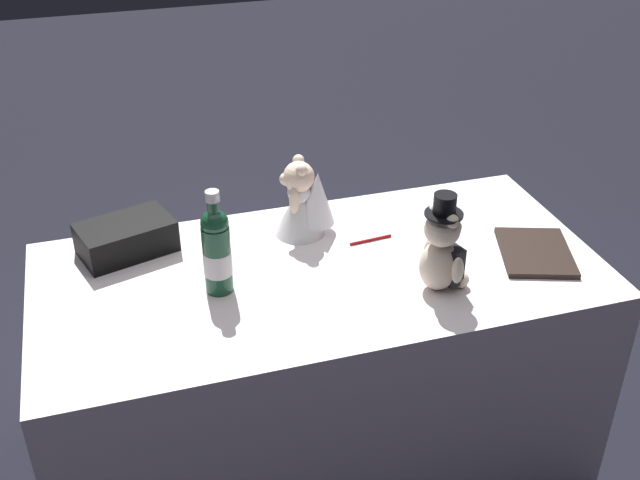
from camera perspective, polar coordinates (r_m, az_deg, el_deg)
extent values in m
plane|color=black|center=(2.76, 0.00, -15.63)|extent=(12.00, 12.00, 0.00)
cube|color=white|center=(2.49, 0.00, -9.57)|extent=(1.64, 0.79, 0.77)
ellipsoid|color=beige|center=(2.16, 8.73, -1.86)|extent=(0.11, 0.10, 0.15)
cube|color=black|center=(2.18, 9.34, -1.61)|extent=(0.07, 0.10, 0.11)
sphere|color=beige|center=(2.10, 8.99, 0.81)|extent=(0.10, 0.10, 0.10)
sphere|color=beige|center=(2.13, 9.83, 0.99)|extent=(0.04, 0.04, 0.04)
sphere|color=beige|center=(2.06, 9.71, 1.35)|extent=(0.04, 0.04, 0.04)
sphere|color=beige|center=(2.10, 8.46, 2.15)|extent=(0.04, 0.04, 0.04)
ellipsoid|color=beige|center=(2.13, 10.07, -2.21)|extent=(0.03, 0.03, 0.08)
ellipsoid|color=beige|center=(2.20, 8.04, -0.81)|extent=(0.03, 0.03, 0.08)
sphere|color=beige|center=(2.21, 10.30, -2.87)|extent=(0.05, 0.05, 0.05)
sphere|color=beige|center=(2.24, 9.26, -2.14)|extent=(0.05, 0.05, 0.05)
cylinder|color=black|center=(2.08, 9.09, 1.90)|extent=(0.10, 0.10, 0.01)
cylinder|color=black|center=(2.06, 9.16, 2.64)|extent=(0.06, 0.06, 0.05)
cone|color=white|center=(2.40, -1.49, 2.16)|extent=(0.16, 0.16, 0.15)
ellipsoid|color=white|center=(2.37, -1.51, 3.52)|extent=(0.07, 0.06, 0.07)
sphere|color=beige|center=(2.34, -1.52, 4.67)|extent=(0.10, 0.10, 0.10)
sphere|color=beige|center=(2.34, -2.52, 4.50)|extent=(0.04, 0.04, 0.04)
sphere|color=beige|center=(2.35, -1.60, 5.87)|extent=(0.04, 0.04, 0.04)
sphere|color=beige|center=(2.29, -1.48, 5.15)|extent=(0.04, 0.04, 0.04)
ellipsoid|color=beige|center=(2.41, -2.05, 3.85)|extent=(0.03, 0.03, 0.09)
ellipsoid|color=beige|center=(2.33, -1.91, 2.87)|extent=(0.03, 0.03, 0.09)
cone|color=white|center=(2.38, -0.23, 3.14)|extent=(0.15, 0.14, 0.17)
cylinder|color=#18472D|center=(2.13, -7.54, -1.40)|extent=(0.08, 0.08, 0.20)
sphere|color=#18472D|center=(2.07, -7.76, 1.25)|extent=(0.08, 0.08, 0.08)
cylinder|color=#18472D|center=(2.05, -7.86, 2.46)|extent=(0.03, 0.03, 0.08)
cylinder|color=silver|center=(2.04, -7.92, 3.22)|extent=(0.04, 0.04, 0.03)
cylinder|color=silver|center=(2.14, -7.52, -1.63)|extent=(0.08, 0.08, 0.07)
cylinder|color=maroon|center=(2.39, 3.73, 0.01)|extent=(0.14, 0.02, 0.01)
cone|color=silver|center=(2.42, 5.21, 0.33)|extent=(0.01, 0.01, 0.01)
cube|color=black|center=(2.38, -14.05, 0.19)|extent=(0.31, 0.24, 0.10)
cube|color=#B7B7BF|center=(2.31, -14.46, -0.87)|extent=(0.03, 0.02, 0.02)
cube|color=black|center=(2.41, 15.55, -0.88)|extent=(0.28, 0.31, 0.02)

